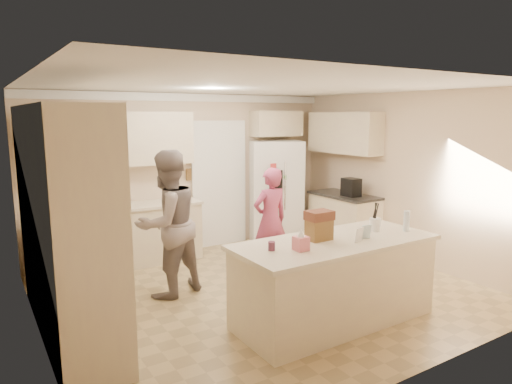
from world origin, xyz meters
TOP-DOWN VIEW (x-y plane):
  - floor at (0.00, 0.00)m, footprint 5.20×4.60m
  - ceiling at (0.00, 0.00)m, footprint 5.20×4.60m
  - wall_back at (0.00, 2.31)m, footprint 5.20×0.02m
  - wall_front at (0.00, -2.31)m, footprint 5.20×0.02m
  - wall_left at (-2.61, 0.00)m, footprint 0.02×4.60m
  - wall_right at (2.61, 0.00)m, footprint 0.02×4.60m
  - crown_back at (0.00, 2.26)m, footprint 5.20×0.08m
  - pantry_bank at (-2.30, 0.20)m, footprint 0.60×2.60m
  - back_base_cab at (-1.15, 2.00)m, footprint 2.20×0.60m
  - back_countertop at (-1.15, 1.99)m, footprint 2.24×0.63m
  - back_upper_cab at (-1.15, 2.12)m, footprint 2.20×0.35m
  - doorway_opening at (0.55, 2.28)m, footprint 0.90×0.06m
  - doorway_casing at (0.55, 2.24)m, footprint 1.02×0.03m
  - wall_frame_upper at (0.02, 2.27)m, footprint 0.15×0.02m
  - wall_frame_lower at (0.02, 2.27)m, footprint 0.15×0.02m
  - refrigerator at (1.55, 2.00)m, footprint 1.10×0.98m
  - fridge_seam at (1.55, 1.64)m, footprint 0.02×0.02m
  - fridge_dispenser at (1.33, 1.63)m, footprint 0.22×0.03m
  - fridge_handle_l at (1.50, 1.63)m, footprint 0.02×0.02m
  - fridge_handle_r at (1.60, 1.63)m, footprint 0.02×0.02m
  - over_fridge_cab at (1.65, 2.12)m, footprint 0.95×0.35m
  - right_base_cab at (2.30, 1.00)m, footprint 0.60×1.20m
  - right_countertop at (2.29, 1.00)m, footprint 0.63×1.24m
  - right_upper_cab at (2.43, 1.20)m, footprint 0.35×1.50m
  - coffee_maker at (2.25, 0.80)m, footprint 0.22×0.28m
  - island_base at (0.20, -1.10)m, footprint 2.20×0.90m
  - island_top at (0.20, -1.10)m, footprint 2.28×0.96m
  - utensil_crock at (0.85, -1.05)m, footprint 0.13×0.13m
  - tissue_box at (-0.35, -1.20)m, footprint 0.13×0.13m
  - tissue_plume at (-0.35, -1.20)m, footprint 0.08×0.08m
  - dollhouse_body at (0.05, -1.00)m, footprint 0.26×0.18m
  - dollhouse_roof at (0.05, -1.00)m, footprint 0.28×0.20m
  - jam_jar at (-0.60, -1.05)m, footprint 0.07×0.07m
  - greeting_card_a at (0.35, -1.30)m, footprint 0.12×0.06m
  - greeting_card_b at (0.50, -1.25)m, footprint 0.12×0.05m
  - water_bottle at (1.15, -1.25)m, footprint 0.07×0.07m
  - shaker_salt at (1.02, -0.88)m, footprint 0.05×0.05m
  - shaker_pepper at (1.09, -0.88)m, footprint 0.05×0.05m
  - teen_boy at (-1.05, 0.59)m, footprint 1.06×0.93m
  - teen_girl at (0.53, 0.65)m, footprint 0.55×0.36m
  - fridge_magnets at (1.55, 1.64)m, footprint 0.76×0.02m

SIDE VIEW (x-z plane):
  - floor at x=0.00m, z-range -0.02..0.00m
  - back_base_cab at x=-1.15m, z-range 0.00..0.88m
  - right_base_cab at x=2.30m, z-range 0.00..0.88m
  - island_base at x=0.20m, z-range 0.00..0.88m
  - teen_girl at x=0.53m, z-range 0.00..1.52m
  - back_countertop at x=-1.15m, z-range 0.88..0.92m
  - refrigerator at x=1.55m, z-range 0.00..1.80m
  - fridge_seam at x=1.55m, z-range 0.01..1.79m
  - right_countertop at x=2.29m, z-range 0.88..0.92m
  - island_top at x=0.20m, z-range 0.88..0.93m
  - fridge_magnets at x=1.55m, z-range 0.18..1.62m
  - teen_boy at x=-1.05m, z-range 0.00..1.84m
  - jam_jar at x=-0.60m, z-range 0.93..1.02m
  - shaker_salt at x=1.02m, z-range 0.93..1.02m
  - shaker_pepper at x=1.09m, z-range 0.93..1.02m
  - tissue_box at x=-0.35m, z-range 0.93..1.07m
  - utensil_crock at x=0.85m, z-range 0.93..1.07m
  - greeting_card_a at x=0.35m, z-range 0.93..1.08m
  - greeting_card_b at x=0.50m, z-range 0.93..1.08m
  - dollhouse_body at x=0.05m, z-range 0.93..1.15m
  - water_bottle at x=1.15m, z-range 0.92..1.17m
  - doorway_opening at x=0.55m, z-range 0.00..2.10m
  - doorway_casing at x=0.55m, z-range -0.06..2.16m
  - fridge_handle_l at x=1.50m, z-range 0.62..1.48m
  - fridge_handle_r at x=1.60m, z-range 0.62..1.48m
  - coffee_maker at x=2.25m, z-range 0.92..1.22m
  - tissue_plume at x=-0.35m, z-range 1.06..1.15m
  - fridge_dispenser at x=1.33m, z-range 0.97..1.32m
  - pantry_bank at x=-2.30m, z-range 0.00..2.35m
  - dollhouse_roof at x=0.05m, z-range 1.15..1.25m
  - wall_frame_lower at x=0.02m, z-range 1.18..1.38m
  - wall_back at x=0.00m, z-range 0.00..2.60m
  - wall_front at x=0.00m, z-range 0.00..2.60m
  - wall_left at x=-2.61m, z-range 0.00..2.60m
  - wall_right at x=2.61m, z-range 0.00..2.60m
  - wall_frame_upper at x=0.02m, z-range 1.45..1.65m
  - back_upper_cab at x=-1.15m, z-range 1.50..2.30m
  - right_upper_cab at x=2.43m, z-range 1.60..2.30m
  - over_fridge_cab at x=1.65m, z-range 1.88..2.33m
  - crown_back at x=0.00m, z-range 2.47..2.59m
  - ceiling at x=0.00m, z-range 2.60..2.62m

